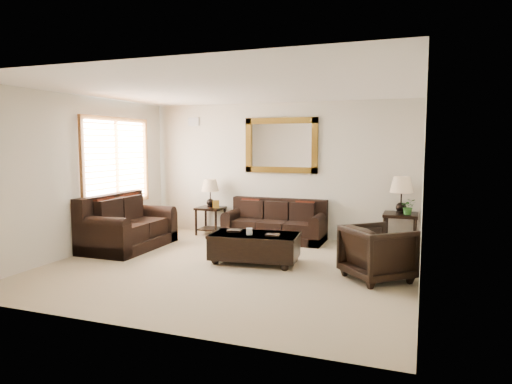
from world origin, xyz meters
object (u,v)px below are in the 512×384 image
at_px(sofa, 275,225).
at_px(coffee_table, 255,245).
at_px(armchair, 378,250).
at_px(end_table_right, 401,202).
at_px(end_table_left, 210,198).
at_px(loveseat, 126,228).

bearing_deg(sofa, coffee_table, -82.79).
xyz_separation_m(coffee_table, armchair, (1.91, -0.25, 0.13)).
height_order(end_table_right, armchair, end_table_right).
bearing_deg(end_table_left, end_table_right, -0.50).
bearing_deg(coffee_table, end_table_left, 125.54).
bearing_deg(end_table_right, end_table_left, 179.50).
relative_size(loveseat, end_table_left, 1.49).
bearing_deg(sofa, armchair, -43.40).
bearing_deg(armchair, end_table_left, 18.66).
bearing_deg(loveseat, end_table_left, -28.47).
bearing_deg(armchair, sofa, 5.71).
relative_size(end_table_left, coffee_table, 0.79).
distance_m(end_table_right, armchair, 2.13).
xyz_separation_m(end_table_right, coffee_table, (-2.11, -1.82, -0.56)).
bearing_deg(end_table_right, coffee_table, -139.25).
relative_size(end_table_left, armchair, 1.38).
height_order(loveseat, end_table_right, end_table_right).
bearing_deg(end_table_left, armchair, -30.44).
bearing_deg(end_table_left, loveseat, -118.47).
relative_size(coffee_table, armchair, 1.75).
distance_m(sofa, loveseat, 2.82).
relative_size(sofa, armchair, 2.32).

